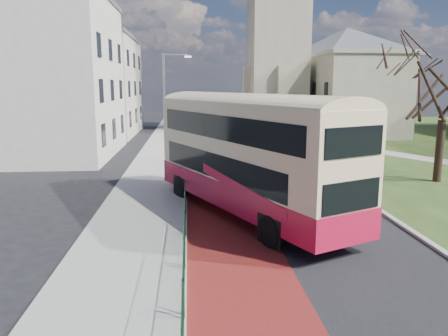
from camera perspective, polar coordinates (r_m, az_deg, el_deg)
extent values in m
plane|color=black|center=(16.50, 5.32, -9.96)|extent=(160.00, 160.00, 0.00)
cube|color=black|center=(35.92, 2.19, 1.47)|extent=(9.00, 120.00, 0.01)
cube|color=#591414|center=(35.70, -2.12, 1.41)|extent=(3.40, 120.00, 0.01)
cube|color=gray|center=(35.73, -8.22, 1.41)|extent=(4.00, 120.00, 0.12)
cube|color=#999993|center=(35.65, -5.01, 1.47)|extent=(0.25, 120.00, 0.13)
cube|color=#999993|center=(38.66, 8.62, 2.11)|extent=(0.25, 80.00, 0.13)
cylinder|color=#0C381F|center=(19.76, -5.11, -3.10)|extent=(0.04, 24.00, 0.04)
cylinder|color=#0C381F|center=(20.01, -5.07, -5.74)|extent=(0.04, 24.00, 0.04)
cube|color=gray|center=(54.61, 7.02, 17.23)|extent=(6.50, 6.50, 24.00)
cube|color=gray|center=(56.58, 15.42, 9.09)|extent=(9.00, 18.00, 9.00)
pyramid|color=#565960|center=(56.96, 15.84, 17.25)|extent=(9.00, 18.00, 3.60)
cube|color=beige|center=(38.85, -21.90, 10.67)|extent=(10.00, 14.00, 12.50)
cube|color=beige|center=(54.36, -16.88, 10.02)|extent=(10.00, 16.00, 11.00)
cube|color=#565960|center=(54.63, -17.23, 16.05)|extent=(10.30, 16.30, 0.50)
cylinder|color=gray|center=(33.27, -7.75, 7.77)|extent=(0.16, 0.16, 8.00)
cylinder|color=gray|center=(33.26, -6.33, 14.52)|extent=(1.80, 0.10, 0.10)
cube|color=silver|center=(33.24, -4.72, 14.29)|extent=(0.50, 0.18, 0.12)
cube|color=#B41033|center=(19.68, 3.01, -2.94)|extent=(7.91, 12.62, 1.14)
cube|color=beige|center=(19.27, 3.08, 3.50)|extent=(7.86, 12.55, 3.31)
cube|color=black|center=(19.01, -1.16, 0.28)|extent=(4.38, 9.37, 1.08)
cube|color=black|center=(20.50, 5.92, 1.00)|extent=(4.38, 9.37, 1.08)
cube|color=black|center=(18.47, -0.67, 5.33)|extent=(4.80, 10.28, 1.03)
cube|color=black|center=(20.01, 6.58, 5.69)|extent=(4.80, 10.28, 1.03)
cube|color=black|center=(24.86, -4.73, 2.75)|extent=(2.36, 1.15, 1.20)
cube|color=black|center=(24.67, -4.79, 6.68)|extent=(2.36, 1.15, 1.03)
cube|color=orange|center=(24.64, -4.81, 8.19)|extent=(1.89, 0.95, 0.34)
cylinder|color=black|center=(22.87, -5.61, -2.49)|extent=(0.81, 1.22, 1.19)
cylinder|color=black|center=(24.04, 0.22, -1.78)|extent=(0.81, 1.22, 1.19)
cylinder|color=black|center=(16.13, 6.21, -8.23)|extent=(0.81, 1.22, 1.19)
cylinder|color=black|center=(17.75, 13.28, -6.67)|extent=(0.81, 1.22, 1.19)
cylinder|color=black|center=(29.35, 26.31, 2.01)|extent=(0.59, 0.59, 3.74)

